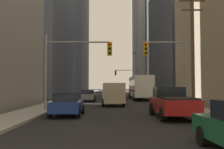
{
  "coord_description": "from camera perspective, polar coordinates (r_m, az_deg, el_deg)",
  "views": [
    {
      "loc": [
        -0.67,
        -2.02,
        1.9
      ],
      "look_at": [
        0.0,
        38.16,
        3.8
      ],
      "focal_mm": 41.65,
      "sensor_mm": 36.0,
      "label": 1
    }
  ],
  "objects": [
    {
      "name": "sidewalk_left",
      "position": [
        52.35,
        -7.05,
        -4.69
      ],
      "size": [
        2.63,
        160.0,
        0.15
      ],
      "primitive_type": "cube",
      "color": "#9E9E99",
      "rests_on": "ground"
    },
    {
      "name": "sidewalk_right",
      "position": [
        52.5,
        6.6,
        -4.69
      ],
      "size": [
        2.63,
        160.0,
        0.15
      ],
      "primitive_type": "cube",
      "color": "#9E9E99",
      "rests_on": "ground"
    },
    {
      "name": "city_bus",
      "position": [
        38.86,
        6.18,
        -2.65
      ],
      "size": [
        2.7,
        11.54,
        3.4
      ],
      "color": "silver",
      "rests_on": "ground"
    },
    {
      "name": "pickup_truck_red",
      "position": [
        16.54,
        13.0,
        -6.0
      ],
      "size": [
        2.2,
        5.44,
        1.9
      ],
      "color": "maroon",
      "rests_on": "ground"
    },
    {
      "name": "cargo_van_beige",
      "position": [
        26.28,
        0.24,
        -4.05
      ],
      "size": [
        2.18,
        5.28,
        2.26
      ],
      "color": "#C6B793",
      "rests_on": "ground"
    },
    {
      "name": "sedan_blue",
      "position": [
        17.38,
        -9.74,
        -6.4
      ],
      "size": [
        1.95,
        4.23,
        1.52
      ],
      "color": "navy",
      "rests_on": "ground"
    },
    {
      "name": "sedan_grey",
      "position": [
        34.11,
        -5.31,
        -4.6
      ],
      "size": [
        1.95,
        4.23,
        1.52
      ],
      "color": "slate",
      "rests_on": "ground"
    },
    {
      "name": "traffic_signal_near_left",
      "position": [
        20.47,
        -8.07,
        3.51
      ],
      "size": [
        5.26,
        0.44,
        6.0
      ],
      "color": "gray",
      "rests_on": "ground"
    },
    {
      "name": "traffic_signal_near_right",
      "position": [
        20.84,
        12.11,
        3.21
      ],
      "size": [
        3.47,
        0.44,
        6.0
      ],
      "color": "gray",
      "rests_on": "ground"
    },
    {
      "name": "traffic_signal_far_right",
      "position": [
        54.64,
        3.34,
        -0.41
      ],
      "size": [
        4.78,
        0.44,
        6.0
      ],
      "color": "gray",
      "rests_on": "ground"
    },
    {
      "name": "utility_pole_right",
      "position": [
        22.92,
        17.3,
        5.61
      ],
      "size": [
        2.2,
        0.28,
        9.79
      ],
      "color": "brown",
      "rests_on": "ground"
    },
    {
      "name": "street_lamp_right",
      "position": [
        40.68,
        7.33,
        1.05
      ],
      "size": [
        2.52,
        0.32,
        7.5
      ],
      "color": "gray",
      "rests_on": "ground"
    },
    {
      "name": "building_left_mid_office",
      "position": [
        56.51,
        -18.93,
        11.87
      ],
      "size": [
        17.68,
        26.88,
        31.97
      ],
      "primitive_type": "cube",
      "color": "#4C515B",
      "rests_on": "ground"
    },
    {
      "name": "building_left_far_tower",
      "position": [
        94.29,
        -11.75,
        14.32
      ],
      "size": [
        19.31,
        28.81,
        58.85
      ],
      "primitive_type": "cube",
      "color": "#4C515B",
      "rests_on": "ground"
    },
    {
      "name": "building_right_mid_block",
      "position": [
        55.85,
        18.06,
        11.25
      ],
      "size": [
        16.82,
        27.42,
        30.49
      ],
      "primitive_type": "cube",
      "color": "#4C515B",
      "rests_on": "ground"
    },
    {
      "name": "building_right_far_highrise",
      "position": [
        94.52,
        12.04,
        11.34
      ],
      "size": [
        23.13,
        20.3,
        49.49
      ],
      "primitive_type": "cube",
      "color": "#93939E",
      "rests_on": "ground"
    }
  ]
}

